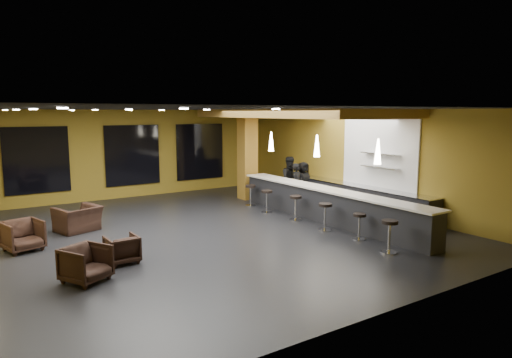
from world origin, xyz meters
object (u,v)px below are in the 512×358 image
staff_a (297,184)px  bar_stool_0 (389,232)px  bar_counter (326,206)px  bar_stool_1 (359,223)px  staff_b (291,180)px  bar_stool_2 (325,213)px  staff_c (303,181)px  armchair_c (23,236)px  column (247,155)px  bar_stool_3 (296,205)px  bar_stool_5 (251,193)px  pendant_0 (378,152)px  pendant_2 (271,142)px  prep_counter (360,199)px  pendant_1 (317,146)px  armchair_d (78,219)px  armchair_a (86,264)px  bar_stool_4 (267,198)px  armchair_b (122,249)px

staff_a → bar_stool_0: 6.14m
bar_counter → bar_stool_1: size_ratio=11.17×
staff_b → bar_stool_2: size_ratio=2.19×
staff_c → armchair_c: staff_c is taller
staff_b → bar_stool_0: (-1.81, -6.24, -0.36)m
column → bar_stool_2: 5.61m
bar_stool_3 → bar_stool_5: (0.02, 2.66, -0.01)m
pendant_0 → bar_stool_2: bearing=123.4°
bar_counter → armchair_c: 8.54m
bar_stool_1 → bar_stool_2: bar_stool_2 is taller
pendant_2 → prep_counter: bearing=-51.3°
pendant_1 → pendant_2: same height
bar_stool_3 → bar_stool_0: bearing=-93.1°
armchair_c → armchair_d: size_ratio=0.76×
pendant_1 → pendant_2: (0.00, 2.50, 0.00)m
staff_c → prep_counter: bearing=-82.5°
staff_c → armchair_a: size_ratio=1.86×
armchair_a → pendant_2: bearing=0.3°
armchair_c → bar_stool_4: bearing=-13.4°
armchair_c → bar_stool_1: armchair_c is taller
staff_a → staff_b: size_ratio=0.87×
bar_stool_4 → bar_stool_5: 1.28m
bar_stool_1 → armchair_a: bearing=172.8°
armchair_b → bar_stool_4: bar_stool_4 is taller
bar_stool_0 → pendant_1: bearing=76.4°
pendant_2 → armchair_d: (-6.78, 0.06, -1.99)m
armchair_d → pendant_0: bearing=124.8°
staff_b → armchair_d: bearing=-167.6°
armchair_c → armchair_d: 1.98m
staff_a → bar_stool_0: bearing=-128.5°
pendant_1 → bar_stool_0: size_ratio=0.86×
column → pendant_0: 6.63m
staff_c → armchair_a: (-9.09, -4.19, -0.39)m
pendant_2 → bar_stool_0: size_ratio=0.86×
prep_counter → bar_stool_3: bearing=176.6°
pendant_2 → bar_stool_4: pendant_2 is taller
staff_a → bar_stool_5: size_ratio=1.98×
bar_stool_2 → bar_stool_3: (0.08, 1.47, -0.01)m
armchair_c → bar_stool_1: 8.60m
staff_a → staff_b: (-0.00, 0.38, 0.11)m
prep_counter → bar_stool_5: bearing=133.5°
pendant_0 → pendant_2: size_ratio=1.00×
bar_counter → pendant_1: (0.00, 0.50, 1.85)m
armchair_b → bar_stool_4: 6.23m
column → bar_stool_1: (-0.66, -6.64, -1.29)m
pendant_0 → bar_stool_3: size_ratio=0.89×
pendant_1 → bar_stool_0: bearing=-103.6°
pendant_2 → bar_stool_5: (-0.68, 0.32, -1.85)m
bar_stool_0 → bar_stool_1: bearing=78.3°
bar_stool_4 → bar_stool_5: bearing=82.8°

